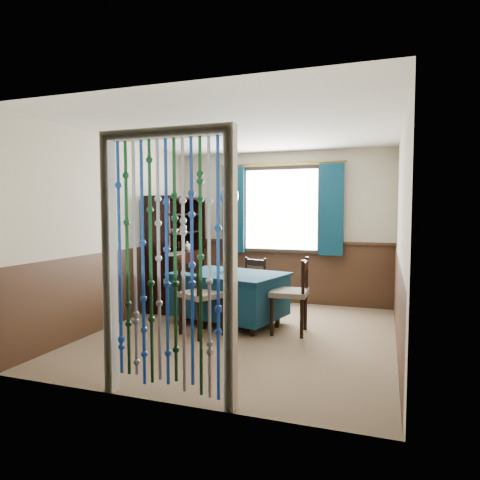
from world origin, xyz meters
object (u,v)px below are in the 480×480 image
at_px(chair_left, 184,281).
at_px(vase_table, 229,265).
at_px(sideboard, 177,268).
at_px(chair_far, 250,284).
at_px(chair_near, 199,295).
at_px(bowl_shelf, 173,230).
at_px(vase_sideboard, 187,245).
at_px(dining_table, 229,294).
at_px(chair_right, 292,293).
at_px(pendant_lamp, 229,196).

height_order(chair_left, vase_table, chair_left).
xyz_separation_m(chair_left, sideboard, (-0.40, 0.53, 0.10)).
bearing_deg(chair_far, chair_near, 94.51).
bearing_deg(bowl_shelf, vase_table, -20.34).
bearing_deg(vase_sideboard, sideboard, -102.25).
height_order(chair_left, sideboard, sideboard).
height_order(dining_table, chair_far, chair_far).
bearing_deg(sideboard, bowl_shelf, -80.19).
xyz_separation_m(chair_near, chair_far, (0.25, 1.26, -0.06)).
distance_m(chair_near, chair_right, 1.15).
height_order(chair_left, vase_sideboard, vase_sideboard).
distance_m(chair_near, bowl_shelf, 1.71).
bearing_deg(bowl_shelf, sideboard, 105.27).
distance_m(chair_right, vase_table, 1.05).
distance_m(chair_near, vase_table, 0.85).
bearing_deg(dining_table, chair_far, 93.75).
distance_m(sideboard, pendant_lamp, 1.81).
relative_size(chair_left, vase_table, 5.33).
xyz_separation_m(dining_table, sideboard, (-1.20, 0.76, 0.20)).
bearing_deg(vase_table, chair_left, 173.12).
relative_size(chair_right, vase_sideboard, 5.72).
relative_size(pendant_lamp, bowl_shelf, 4.00).
height_order(chair_far, pendant_lamp, pendant_lamp).
bearing_deg(vase_table, chair_far, 70.58).
bearing_deg(vase_sideboard, chair_right, -31.02).
bearing_deg(vase_table, vase_sideboard, 140.22).
bearing_deg(chair_far, vase_sideboard, -3.22).
distance_m(sideboard, vase_sideboard, 0.45).
xyz_separation_m(chair_right, bowl_shelf, (-2.03, 0.73, 0.73)).
height_order(chair_left, bowl_shelf, bowl_shelf).
bearing_deg(chair_left, chair_right, 86.18).
bearing_deg(vase_sideboard, dining_table, -42.55).
relative_size(chair_right, vase_table, 5.26).
xyz_separation_m(vase_table, vase_sideboard, (-1.08, 0.90, 0.18)).
xyz_separation_m(chair_right, pendant_lamp, (-0.90, 0.18, 1.23)).
relative_size(sideboard, bowl_shelf, 7.63).
xyz_separation_m(chair_near, bowl_shelf, (-0.99, 1.20, 0.73)).
bearing_deg(sideboard, chair_near, -59.01).
bearing_deg(pendant_lamp, bowl_shelf, 154.36).
xyz_separation_m(chair_near, sideboard, (-1.05, 1.42, 0.11)).
relative_size(chair_left, pendant_lamp, 1.04).
height_order(sideboard, pendant_lamp, pendant_lamp).
xyz_separation_m(chair_far, pendant_lamp, (-0.11, -0.61, 1.29)).
height_order(chair_near, chair_left, chair_left).
bearing_deg(pendant_lamp, chair_right, -11.44).
xyz_separation_m(dining_table, chair_left, (-0.80, 0.24, 0.10)).
xyz_separation_m(chair_far, vase_sideboard, (-1.24, 0.43, 0.52)).
xyz_separation_m(vase_table, bowl_shelf, (-1.08, 0.40, 0.45)).
distance_m(chair_far, vase_sideboard, 1.41).
bearing_deg(sideboard, vase_table, -34.04).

